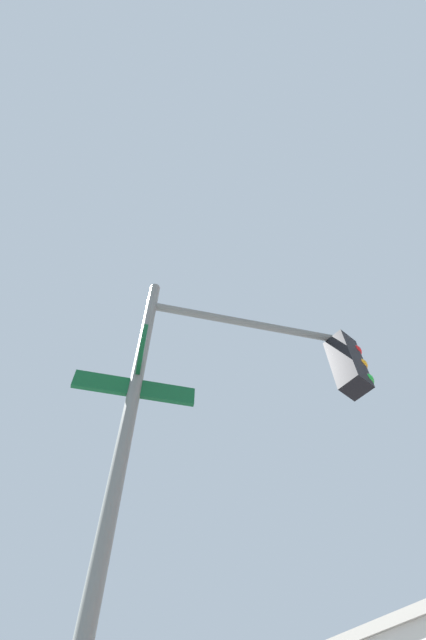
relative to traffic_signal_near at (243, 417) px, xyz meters
name	(u,v)px	position (x,y,z in m)	size (l,w,h in m)	color
traffic_signal_near	(243,417)	(0.00, 0.00, 0.00)	(1.67, 2.76, 6.36)	slate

